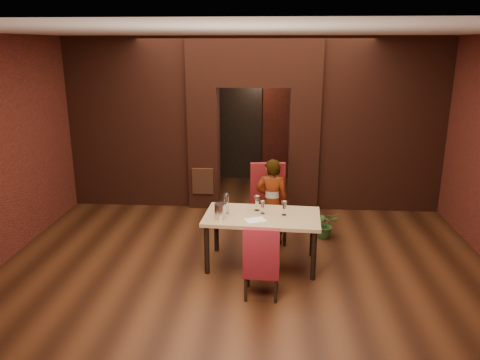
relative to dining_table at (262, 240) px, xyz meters
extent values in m
plane|color=#402010|center=(-0.23, 0.59, -0.38)|extent=(8.00, 8.00, 0.00)
cube|color=silver|center=(-0.23, 0.59, 2.82)|extent=(7.00, 8.00, 0.04)
cube|color=maroon|center=(-0.23, 4.59, 1.22)|extent=(7.00, 0.04, 3.20)
cube|color=maroon|center=(-0.23, -3.41, 1.22)|extent=(7.00, 0.04, 3.20)
cube|color=maroon|center=(-3.73, 0.59, 1.22)|extent=(0.04, 8.00, 3.20)
cube|color=maroon|center=(-1.18, 2.59, 0.77)|extent=(0.55, 0.55, 2.30)
cube|color=maroon|center=(0.72, 2.59, 0.77)|extent=(0.55, 0.55, 2.30)
cube|color=maroon|center=(-0.23, 2.59, 2.37)|extent=(2.45, 0.55, 0.90)
cube|color=maroon|center=(-2.59, 2.59, 1.22)|extent=(2.28, 0.35, 3.20)
cube|color=maroon|center=(2.14, 2.59, 1.22)|extent=(2.28, 0.35, 3.20)
cube|color=#A95831|center=(-1.18, 2.29, 0.17)|extent=(0.40, 0.03, 0.50)
cube|color=black|center=(-0.63, 4.53, 0.67)|extent=(0.90, 0.08, 2.10)
cube|color=black|center=(-0.63, 4.49, 0.67)|extent=(1.02, 0.04, 2.22)
cube|color=#AB8356|center=(0.00, 0.00, 0.00)|extent=(1.66, 1.00, 0.75)
cube|color=maroon|center=(0.09, 0.86, 0.24)|extent=(0.62, 0.62, 1.23)
cube|color=maroon|center=(0.02, -0.85, 0.10)|extent=(0.45, 0.45, 0.96)
imported|color=white|center=(0.13, 0.78, 0.31)|extent=(0.52, 0.36, 1.38)
cube|color=white|center=(-0.09, -0.20, 0.38)|extent=(0.32, 0.28, 0.00)
cylinder|color=silver|center=(-0.57, -0.14, 0.48)|extent=(0.17, 0.17, 0.20)
cylinder|color=white|center=(-0.51, 0.05, 0.53)|extent=(0.07, 0.07, 0.30)
imported|color=#316225|center=(1.01, 1.05, -0.15)|extent=(0.47, 0.43, 0.45)
camera|label=1|loc=(0.11, -6.15, 2.68)|focal=35.00mm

